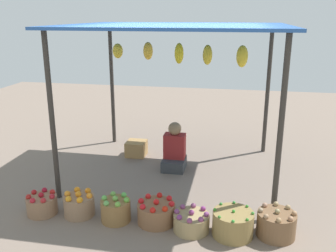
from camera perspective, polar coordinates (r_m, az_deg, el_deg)
name	(u,v)px	position (r m, az deg, el deg)	size (l,w,h in m)	color
ground_plane	(176,171)	(6.07, 1.16, -6.86)	(14.00, 14.00, 0.00)	#7E6C5F
market_stall_structure	(177,37)	(5.57, 1.32, 13.51)	(3.17, 2.67, 2.29)	#38332D
vendor_person	(174,151)	(6.06, 0.99, -3.86)	(0.36, 0.44, 0.78)	#383B3F
basket_red_apples	(42,204)	(5.08, -18.70, -11.27)	(0.38, 0.38, 0.29)	#936D4F
basket_oranges	(79,205)	(4.91, -13.43, -11.62)	(0.38, 0.38, 0.32)	#957356
basket_green_apples	(116,210)	(4.70, -7.99, -12.56)	(0.36, 0.36, 0.33)	olive
basket_red_tomatoes	(156,212)	(4.63, -1.80, -13.07)	(0.46, 0.46, 0.31)	brown
basket_purple_onions	(191,222)	(4.50, 3.59, -14.39)	(0.42, 0.42, 0.26)	#A0895C
basket_green_chilies	(233,224)	(4.44, 9.89, -14.49)	(0.47, 0.47, 0.32)	olive
basket_potatoes	(276,224)	(4.54, 16.20, -14.20)	(0.44, 0.44, 0.34)	brown
wooden_crate_near_vendor	(136,148)	(6.69, -4.86, -3.43)	(0.34, 0.34, 0.26)	#AB814B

